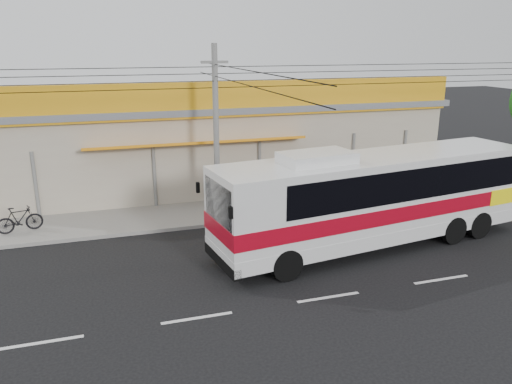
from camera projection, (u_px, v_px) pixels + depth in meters
ground at (297, 264)px, 17.30m from camera, size 120.00×120.00×0.00m
sidewalk at (249, 209)px, 22.77m from camera, size 30.00×3.20×0.15m
lane_markings at (328, 297)px, 15.01m from camera, size 50.00×0.12×0.01m
storefront_building at (220, 139)px, 27.20m from camera, size 22.60×9.20×5.70m
coach_bus at (380, 193)px, 18.40m from camera, size 12.66×4.37×3.83m
motorbike_dark at (20, 219)px, 19.68m from camera, size 1.80×0.89×1.04m
utility_pole at (215, 76)px, 20.05m from camera, size 34.00×14.00×7.36m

